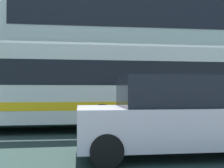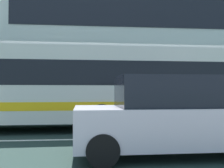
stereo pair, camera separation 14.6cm
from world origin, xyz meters
name	(u,v)px [view 1 (the left image)]	position (x,y,z in m)	size (l,w,h in m)	color
hedge_row_far	(12,111)	(1.96, 5.52, 0.48)	(19.25, 1.10, 0.95)	#2A5E28
apartment_block_right	(141,39)	(10.24, 13.49, 5.71)	(20.41, 9.94, 11.41)	silver
transit_bus	(80,84)	(5.27, 2.12, 1.70)	(11.60, 2.87, 3.07)	silver
sedan_oncoming	(173,118)	(7.36, -2.12, 0.83)	(4.39, 1.90, 1.76)	silver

